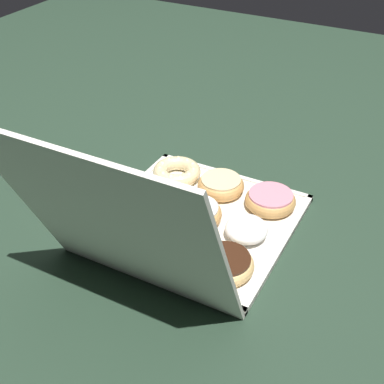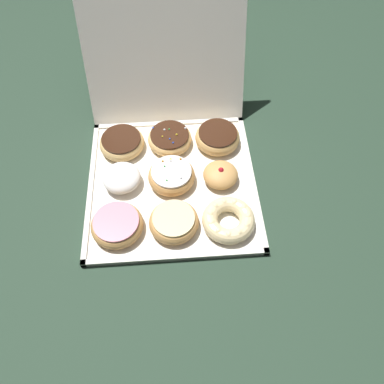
{
  "view_description": "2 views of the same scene",
  "coord_description": "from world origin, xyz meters",
  "px_view_note": "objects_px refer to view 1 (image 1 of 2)",
  "views": [
    {
      "loc": [
        -0.42,
        0.82,
        0.74
      ],
      "look_at": [
        0.03,
        -0.03,
        0.06
      ],
      "focal_mm": 49.03,
      "sensor_mm": 36.0,
      "label": 1
    },
    {
      "loc": [
        0.01,
        -0.52,
        0.75
      ],
      "look_at": [
        0.05,
        -0.05,
        0.03
      ],
      "focal_mm": 34.36,
      "sensor_mm": 36.0,
      "label": 2
    }
  ],
  "objects_px": {
    "pink_frosted_donut_0": "(270,200)",
    "chocolate_frosted_donut_6": "(225,264)",
    "glazed_ring_donut_1": "(220,185)",
    "cruller_donut_2": "(177,171)",
    "powdered_filled_donut_3": "(246,229)",
    "sprinkle_donut_7": "(169,247)",
    "sprinkle_donut_4": "(195,213)",
    "donut_box": "(197,221)",
    "jelly_filled_donut_5": "(151,198)",
    "chocolate_frosted_donut_8": "(120,226)"
  },
  "relations": [
    {
      "from": "chocolate_frosted_donut_6",
      "to": "chocolate_frosted_donut_8",
      "type": "height_order",
      "value": "chocolate_frosted_donut_8"
    },
    {
      "from": "glazed_ring_donut_1",
      "to": "chocolate_frosted_donut_6",
      "type": "xyz_separation_m",
      "value": [
        -0.13,
        0.24,
        -0.0
      ]
    },
    {
      "from": "sprinkle_donut_4",
      "to": "powdered_filled_donut_3",
      "type": "bearing_deg",
      "value": 179.72
    },
    {
      "from": "jelly_filled_donut_5",
      "to": "chocolate_frosted_donut_8",
      "type": "distance_m",
      "value": 0.12
    },
    {
      "from": "sprinkle_donut_4",
      "to": "donut_box",
      "type": "bearing_deg",
      "value": -122.14
    },
    {
      "from": "jelly_filled_donut_5",
      "to": "chocolate_frosted_donut_6",
      "type": "distance_m",
      "value": 0.27
    },
    {
      "from": "sprinkle_donut_4",
      "to": "jelly_filled_donut_5",
      "type": "bearing_deg",
      "value": -0.77
    },
    {
      "from": "sprinkle_donut_7",
      "to": "chocolate_frosted_donut_8",
      "type": "xyz_separation_m",
      "value": [
        0.13,
        -0.01,
        0.0
      ]
    },
    {
      "from": "jelly_filled_donut_5",
      "to": "chocolate_frosted_donut_6",
      "type": "relative_size",
      "value": 0.73
    },
    {
      "from": "donut_box",
      "to": "chocolate_frosted_donut_8",
      "type": "distance_m",
      "value": 0.18
    },
    {
      "from": "donut_box",
      "to": "sprinkle_donut_7",
      "type": "bearing_deg",
      "value": 90.78
    },
    {
      "from": "sprinkle_donut_4",
      "to": "chocolate_frosted_donut_8",
      "type": "height_order",
      "value": "sprinkle_donut_4"
    },
    {
      "from": "cruller_donut_2",
      "to": "sprinkle_donut_4",
      "type": "relative_size",
      "value": 1.05
    },
    {
      "from": "powdered_filled_donut_3",
      "to": "sprinkle_donut_7",
      "type": "relative_size",
      "value": 0.8
    },
    {
      "from": "powdered_filled_donut_3",
      "to": "sprinkle_donut_7",
      "type": "xyz_separation_m",
      "value": [
        0.12,
        0.12,
        -0.0
      ]
    },
    {
      "from": "glazed_ring_donut_1",
      "to": "chocolate_frosted_donut_6",
      "type": "distance_m",
      "value": 0.27
    },
    {
      "from": "glazed_ring_donut_1",
      "to": "cruller_donut_2",
      "type": "xyz_separation_m",
      "value": [
        0.12,
        -0.0,
        -0.0
      ]
    },
    {
      "from": "powdered_filled_donut_3",
      "to": "sprinkle_donut_4",
      "type": "xyz_separation_m",
      "value": [
        0.12,
        -0.0,
        -0.0
      ]
    },
    {
      "from": "glazed_ring_donut_1",
      "to": "sprinkle_donut_4",
      "type": "relative_size",
      "value": 0.98
    },
    {
      "from": "sprinkle_donut_7",
      "to": "donut_box",
      "type": "bearing_deg",
      "value": -89.22
    },
    {
      "from": "sprinkle_donut_4",
      "to": "chocolate_frosted_donut_8",
      "type": "xyz_separation_m",
      "value": [
        0.12,
        0.12,
        0.0
      ]
    },
    {
      "from": "sprinkle_donut_4",
      "to": "jelly_filled_donut_5",
      "type": "relative_size",
      "value": 1.34
    },
    {
      "from": "cruller_donut_2",
      "to": "chocolate_frosted_donut_6",
      "type": "xyz_separation_m",
      "value": [
        -0.25,
        0.25,
        0.0
      ]
    },
    {
      "from": "powdered_filled_donut_3",
      "to": "sprinkle_donut_4",
      "type": "height_order",
      "value": "same"
    },
    {
      "from": "glazed_ring_donut_1",
      "to": "sprinkle_donut_7",
      "type": "height_order",
      "value": "sprinkle_donut_7"
    },
    {
      "from": "powdered_filled_donut_3",
      "to": "chocolate_frosted_donut_6",
      "type": "xyz_separation_m",
      "value": [
        -0.0,
        0.12,
        -0.0
      ]
    },
    {
      "from": "chocolate_frosted_donut_8",
      "to": "sprinkle_donut_4",
      "type": "bearing_deg",
      "value": -136.26
    },
    {
      "from": "glazed_ring_donut_1",
      "to": "chocolate_frosted_donut_6",
      "type": "height_order",
      "value": "glazed_ring_donut_1"
    },
    {
      "from": "donut_box",
      "to": "jelly_filled_donut_5",
      "type": "xyz_separation_m",
      "value": [
        0.12,
        0.0,
        0.02
      ]
    },
    {
      "from": "donut_box",
      "to": "chocolate_frosted_donut_6",
      "type": "xyz_separation_m",
      "value": [
        -0.12,
        0.12,
        0.02
      ]
    },
    {
      "from": "cruller_donut_2",
      "to": "jelly_filled_donut_5",
      "type": "relative_size",
      "value": 1.4
    },
    {
      "from": "cruller_donut_2",
      "to": "sprinkle_donut_7",
      "type": "distance_m",
      "value": 0.28
    },
    {
      "from": "jelly_filled_donut_5",
      "to": "donut_box",
      "type": "bearing_deg",
      "value": -178.22
    },
    {
      "from": "glazed_ring_donut_1",
      "to": "sprinkle_donut_4",
      "type": "distance_m",
      "value": 0.13
    },
    {
      "from": "pink_frosted_donut_0",
      "to": "chocolate_frosted_donut_6",
      "type": "xyz_separation_m",
      "value": [
        0.0,
        0.24,
        -0.0
      ]
    },
    {
      "from": "glazed_ring_donut_1",
      "to": "cruller_donut_2",
      "type": "height_order",
      "value": "same"
    },
    {
      "from": "donut_box",
      "to": "chocolate_frosted_donut_8",
      "type": "bearing_deg",
      "value": 44.23
    },
    {
      "from": "powdered_filled_donut_3",
      "to": "sprinkle_donut_7",
      "type": "bearing_deg",
      "value": 45.85
    },
    {
      "from": "cruller_donut_2",
      "to": "powdered_filled_donut_3",
      "type": "height_order",
      "value": "powdered_filled_donut_3"
    },
    {
      "from": "sprinkle_donut_7",
      "to": "powdered_filled_donut_3",
      "type": "bearing_deg",
      "value": -134.15
    },
    {
      "from": "sprinkle_donut_7",
      "to": "chocolate_frosted_donut_6",
      "type": "bearing_deg",
      "value": -176.97
    },
    {
      "from": "cruller_donut_2",
      "to": "jelly_filled_donut_5",
      "type": "height_order",
      "value": "jelly_filled_donut_5"
    },
    {
      "from": "glazed_ring_donut_1",
      "to": "chocolate_frosted_donut_8",
      "type": "relative_size",
      "value": 0.96
    },
    {
      "from": "jelly_filled_donut_5",
      "to": "cruller_donut_2",
      "type": "bearing_deg",
      "value": -88.4
    },
    {
      "from": "donut_box",
      "to": "sprinkle_donut_7",
      "type": "xyz_separation_m",
      "value": [
        -0.0,
        0.13,
        0.02
      ]
    },
    {
      "from": "sprinkle_donut_4",
      "to": "chocolate_frosted_donut_6",
      "type": "bearing_deg",
      "value": 137.69
    },
    {
      "from": "donut_box",
      "to": "glazed_ring_donut_1",
      "type": "distance_m",
      "value": 0.12
    },
    {
      "from": "chocolate_frosted_donut_6",
      "to": "pink_frosted_donut_0",
      "type": "bearing_deg",
      "value": -90.5
    },
    {
      "from": "pink_frosted_donut_0",
      "to": "chocolate_frosted_donut_6",
      "type": "height_order",
      "value": "same"
    },
    {
      "from": "sprinkle_donut_4",
      "to": "sprinkle_donut_7",
      "type": "bearing_deg",
      "value": 92.35
    }
  ]
}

